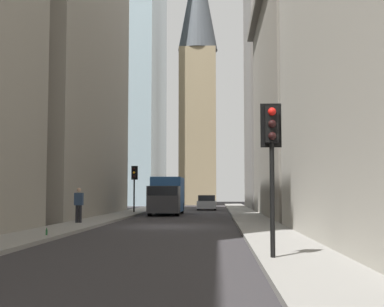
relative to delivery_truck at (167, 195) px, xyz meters
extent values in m
plane|color=#302D30|center=(-13.27, -1.40, -1.46)|extent=(135.00, 135.00, 0.00)
cube|color=gray|center=(-13.27, 3.10, -1.39)|extent=(90.00, 2.20, 0.14)
cube|color=gray|center=(-13.27, -5.90, -1.39)|extent=(90.00, 2.20, 0.14)
cube|color=gray|center=(15.43, -12.00, 11.11)|extent=(13.48, 10.00, 25.13)
cube|color=gray|center=(-3.20, -12.00, 7.59)|extent=(18.31, 10.00, 18.11)
cube|color=gray|center=(-3.20, -6.75, 13.78)|extent=(18.31, 0.50, 0.60)
cube|color=#9E8966|center=(31.03, -1.20, 9.06)|extent=(4.90, 4.90, 21.03)
cube|color=#285699|center=(0.91, 0.00, 0.08)|extent=(4.60, 2.25, 2.60)
cube|color=#38383D|center=(-2.29, 0.00, -0.27)|extent=(1.90, 2.25, 1.90)
cube|color=black|center=(-2.29, 0.00, 0.33)|extent=(1.92, 2.09, 0.64)
cylinder|color=black|center=(-2.29, -0.99, -1.02)|extent=(0.88, 0.28, 0.88)
cylinder|color=black|center=(-2.29, 0.98, -1.02)|extent=(0.88, 0.28, 0.88)
cylinder|color=black|center=(2.31, -0.99, -1.02)|extent=(0.88, 0.28, 0.88)
cylinder|color=black|center=(2.31, 0.98, -1.02)|extent=(0.88, 0.28, 0.88)
cube|color=#B7BABF|center=(10.98, -2.80, -0.93)|extent=(4.30, 1.78, 0.70)
cube|color=black|center=(10.78, -2.80, -0.31)|extent=(2.10, 1.58, 0.54)
cylinder|color=black|center=(12.33, -3.58, -1.14)|extent=(0.64, 0.22, 0.64)
cylinder|color=black|center=(12.33, -2.02, -1.14)|extent=(0.64, 0.22, 0.64)
cylinder|color=black|center=(9.63, -3.58, -1.14)|extent=(0.64, 0.22, 0.64)
cylinder|color=black|center=(9.63, -2.02, -1.14)|extent=(0.64, 0.22, 0.64)
cylinder|color=black|center=(-26.83, -5.17, 0.07)|extent=(0.12, 0.12, 2.79)
cube|color=black|center=(-26.83, -5.17, 1.92)|extent=(0.28, 0.32, 0.90)
cube|color=black|center=(-26.68, -5.17, 1.92)|extent=(0.03, 0.52, 1.10)
sphere|color=red|center=(-26.99, -5.17, 2.22)|extent=(0.20, 0.20, 0.20)
sphere|color=black|center=(-26.99, -5.17, 1.92)|extent=(0.20, 0.20, 0.20)
sphere|color=black|center=(-26.99, -5.17, 1.62)|extent=(0.20, 0.20, 0.20)
cylinder|color=black|center=(1.91, 2.80, 0.01)|extent=(0.12, 0.12, 2.66)
cube|color=black|center=(1.91, 2.80, 1.79)|extent=(0.28, 0.32, 0.90)
cube|color=black|center=(2.06, 2.80, 1.79)|extent=(0.03, 0.52, 1.10)
sphere|color=black|center=(1.75, 2.80, 2.09)|extent=(0.20, 0.20, 0.20)
sphere|color=orange|center=(1.75, 2.80, 1.79)|extent=(0.20, 0.20, 0.20)
sphere|color=black|center=(1.75, 2.80, 1.49)|extent=(0.20, 0.20, 0.20)
cylinder|color=black|center=(-12.75, 3.26, -0.87)|extent=(0.16, 0.16, 0.90)
cylinder|color=black|center=(-12.75, 3.43, -0.87)|extent=(0.16, 0.16, 0.90)
cube|color=navy|center=(-12.75, 3.35, -0.10)|extent=(0.26, 0.44, 0.64)
sphere|color=tan|center=(-12.75, 3.35, 0.37)|extent=(0.22, 0.22, 0.22)
cylinder|color=#236033|center=(-20.59, 2.45, -1.22)|extent=(0.07, 0.07, 0.20)
cylinder|color=#236033|center=(-20.59, 2.45, -1.08)|extent=(0.03, 0.03, 0.07)
camera|label=1|loc=(-39.80, -3.83, 0.26)|focal=49.29mm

